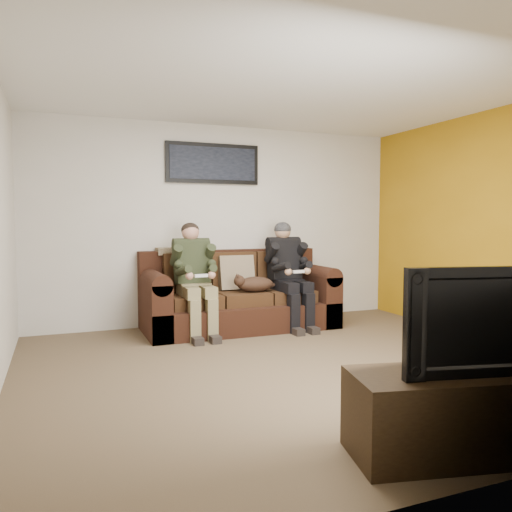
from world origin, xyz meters
name	(u,v)px	position (x,y,z in m)	size (l,w,h in m)	color
floor	(298,366)	(0.00, 0.00, 0.00)	(5.00, 5.00, 0.00)	brown
ceiling	(299,81)	(0.00, 0.00, 2.60)	(5.00, 5.00, 0.00)	silver
wall_back	(223,225)	(0.00, 2.25, 1.30)	(5.00, 5.00, 0.00)	beige
wall_front	(503,231)	(0.00, -2.25, 1.30)	(5.00, 5.00, 0.00)	beige
wall_right	(502,226)	(2.50, 0.00, 1.30)	(4.50, 4.50, 0.00)	beige
accent_wall_right	(502,226)	(2.49, 0.00, 1.30)	(4.50, 4.50, 0.00)	#AD7A11
sofa	(238,298)	(0.06, 1.83, 0.37)	(2.38, 1.03, 0.97)	black
throw_pillow	(236,273)	(0.06, 1.88, 0.69)	(0.45, 0.13, 0.43)	#826E55
throw_blanket	(176,251)	(-0.66, 2.13, 0.97)	(0.49, 0.24, 0.09)	gray
person_left	(194,271)	(-0.55, 1.64, 0.76)	(0.51, 0.87, 1.33)	#867B54
person_right	(288,267)	(0.67, 1.64, 0.76)	(0.51, 0.86, 1.34)	black
cat	(254,284)	(0.19, 1.59, 0.58)	(0.66, 0.26, 0.24)	#452A1B
framed_poster	(213,163)	(-0.14, 2.22, 2.10)	(1.25, 0.05, 0.52)	black
tv_stand	(481,412)	(0.21, -1.95, 0.24)	(1.54, 0.49, 0.48)	black
television	(484,318)	(0.21, -1.95, 0.79)	(1.07, 0.14, 0.62)	black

